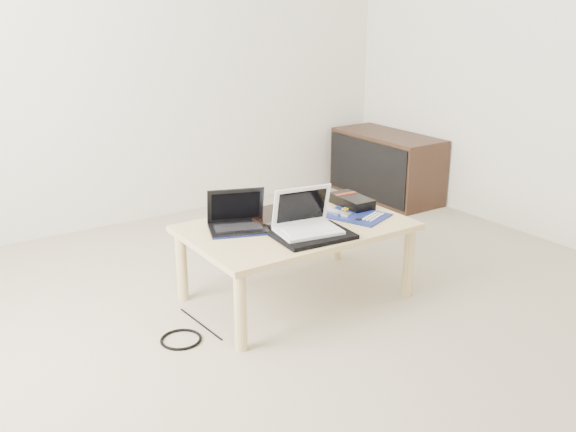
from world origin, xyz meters
TOP-DOWN VIEW (x-y plane):
  - ground at (0.00, 0.00)m, footprint 4.00×4.00m
  - coffee_table at (0.18, 0.36)m, footprint 1.10×0.70m
  - media_cabinet at (1.77, 1.45)m, footprint 0.41×0.90m
  - book at (0.15, 0.51)m, footprint 0.30×0.25m
  - netbook at (-0.10, 0.47)m, footprint 0.33×0.29m
  - tablet at (0.14, 0.35)m, footprint 0.27×0.23m
  - remote at (0.43, 0.45)m, footprint 0.09×0.23m
  - neoprene_sleeve at (0.14, 0.17)m, footprint 0.38×0.29m
  - white_laptop at (0.14, 0.22)m, footprint 0.32×0.25m
  - motherboard at (0.52, 0.30)m, footprint 0.34×0.38m
  - gpu_box at (0.60, 0.44)m, footprint 0.14×0.27m
  - cable_coil at (0.01, 0.36)m, footprint 0.13×0.13m
  - floor_cable_coil at (-0.51, 0.28)m, footprint 0.24×0.24m
  - floor_cable_trail at (-0.37, 0.36)m, footprint 0.03×0.38m

SIDE VIEW (x-z plane):
  - ground at x=0.00m, z-range 0.00..0.00m
  - floor_cable_trail at x=-0.37m, z-range 0.00..0.01m
  - floor_cable_coil at x=-0.51m, z-range 0.00..0.01m
  - media_cabinet at x=1.77m, z-range 0.00..0.50m
  - coffee_table at x=0.18m, z-range 0.15..0.55m
  - motherboard at x=0.52m, z-range 0.40..0.41m
  - cable_coil at x=0.01m, z-range 0.40..0.41m
  - tablet at x=0.14m, z-range 0.40..0.41m
  - neoprene_sleeve at x=0.14m, z-range 0.40..0.42m
  - remote at x=0.43m, z-range 0.40..0.42m
  - book at x=0.15m, z-range 0.40..0.43m
  - gpu_box at x=0.60m, z-range 0.40..0.46m
  - netbook at x=-0.10m, z-range 0.34..0.54m
  - white_laptop at x=0.14m, z-range 0.36..0.57m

